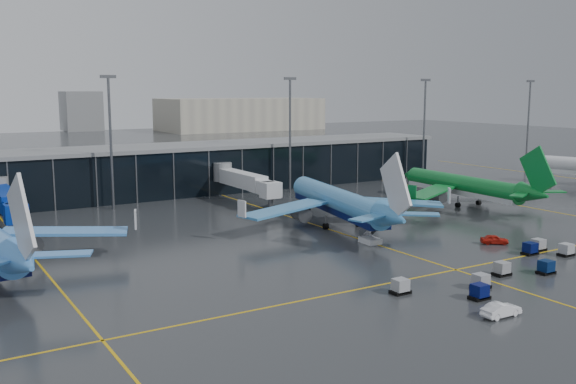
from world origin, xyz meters
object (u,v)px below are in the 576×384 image
mobile_airstair (370,238)px  service_van_red (494,239)px  baggage_carts (509,266)px  airliner_aer_lingus (462,174)px  service_van_white (501,310)px  airliner_klm_near (337,186)px

mobile_airstair → service_van_red: bearing=-29.8°
baggage_carts → airliner_aer_lingus: bearing=50.5°
mobile_airstair → service_van_red: (15.49, -10.08, -0.08)m
airliner_aer_lingus → service_van_red: 34.16m
baggage_carts → service_van_white: baggage_carts is taller
airliner_klm_near → airliner_aer_lingus: 33.24m
service_van_red → airliner_klm_near: bearing=63.5°
baggage_carts → mobile_airstair: bearing=103.6°
airliner_klm_near → service_van_red: airliner_klm_near is taller
mobile_airstair → service_van_white: (-8.52, -31.81, -0.03)m
mobile_airstair → service_van_white: mobile_airstair is taller
service_van_red → baggage_carts: bearing=173.2°
service_van_red → service_van_white: (-24.01, -21.73, 0.05)m
airliner_aer_lingus → baggage_carts: 49.26m
baggage_carts → service_van_red: bearing=47.6°
airliner_aer_lingus → service_van_red: (-20.82, -26.52, -5.52)m
airliner_klm_near → baggage_carts: bearing=-75.2°
airliner_klm_near → service_van_white: 46.74m
airliner_klm_near → mobile_airstair: size_ratio=12.64×
baggage_carts → service_van_red: (10.31, 11.27, -0.07)m
airliner_aer_lingus → baggage_carts: (-31.13, -37.79, -5.45)m
mobile_airstair → service_van_red: mobile_airstair is taller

